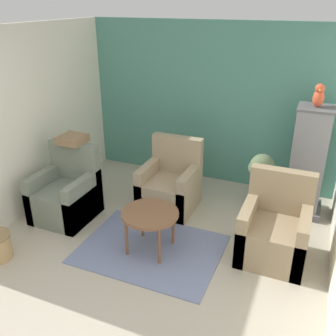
% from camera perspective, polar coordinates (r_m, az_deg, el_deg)
% --- Properties ---
extents(ground_plane, '(20.00, 20.00, 0.00)m').
position_cam_1_polar(ground_plane, '(3.81, -10.50, -21.83)').
color(ground_plane, '#B2A893').
rests_on(ground_plane, ground).
extents(wall_back_accent, '(4.04, 0.06, 2.46)m').
position_cam_1_polar(wall_back_accent, '(5.89, 6.48, 9.57)').
color(wall_back_accent, '#4C897A').
rests_on(wall_back_accent, ground_plane).
extents(wall_left, '(0.06, 3.32, 2.46)m').
position_cam_1_polar(wall_left, '(5.42, -19.90, 6.94)').
color(wall_left, silver).
rests_on(wall_left, ground_plane).
extents(area_rug, '(1.63, 1.24, 0.01)m').
position_cam_1_polar(area_rug, '(4.56, -2.64, -12.19)').
color(area_rug, slate).
rests_on(area_rug, ground_plane).
extents(coffee_table, '(0.66, 0.66, 0.51)m').
position_cam_1_polar(coffee_table, '(4.31, -2.76, -7.32)').
color(coffee_table, brown).
rests_on(coffee_table, ground_plane).
extents(armchair_left, '(0.73, 0.74, 0.98)m').
position_cam_1_polar(armchair_left, '(5.22, -15.23, -4.05)').
color(armchair_left, slate).
rests_on(armchair_left, ground_plane).
extents(armchair_right, '(0.73, 0.74, 0.98)m').
position_cam_1_polar(armchair_right, '(4.46, 15.88, -9.35)').
color(armchair_right, '#8E7A5B').
rests_on(armchair_right, ground_plane).
extents(armchair_middle, '(0.73, 0.74, 0.98)m').
position_cam_1_polar(armchair_middle, '(5.26, 0.33, -2.86)').
color(armchair_middle, '#9E896B').
rests_on(armchair_middle, ground_plane).
extents(birdcage, '(0.54, 0.54, 1.49)m').
position_cam_1_polar(birdcage, '(5.32, 20.48, 0.70)').
color(birdcage, '#555559').
rests_on(birdcage, ground_plane).
extents(parrot, '(0.14, 0.25, 0.30)m').
position_cam_1_polar(parrot, '(5.05, 21.99, 10.14)').
color(parrot, '#D14C2D').
rests_on(parrot, birdcage).
extents(potted_plant, '(0.38, 0.35, 0.77)m').
position_cam_1_polar(potted_plant, '(5.42, 14.00, -0.83)').
color(potted_plant, beige).
rests_on(potted_plant, ground_plane).
extents(throw_pillow, '(0.33, 0.33, 0.10)m').
position_cam_1_polar(throw_pillow, '(5.12, -14.35, 4.26)').
color(throw_pillow, '#846647').
rests_on(throw_pillow, armchair_left).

